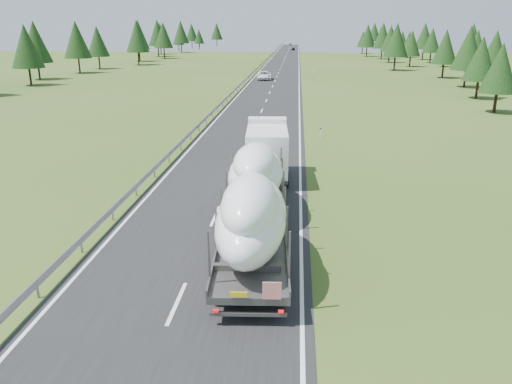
# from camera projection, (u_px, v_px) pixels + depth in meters

# --- Properties ---
(ground) EXTENTS (400.00, 400.00, 0.00)m
(ground) POSITION_uv_depth(u_px,v_px,m) (177.00, 304.00, 18.37)
(ground) COLOR #354C19
(ground) RESTS_ON ground
(road_surface) EXTENTS (10.00, 400.00, 0.02)m
(road_surface) POSITION_uv_depth(u_px,v_px,m) (279.00, 73.00, 113.03)
(road_surface) COLOR black
(road_surface) RESTS_ON ground
(guardrail) EXTENTS (0.10, 400.00, 0.76)m
(guardrail) POSITION_uv_depth(u_px,v_px,m) (255.00, 70.00, 113.20)
(guardrail) COLOR slate
(guardrail) RESTS_ON ground
(marker_posts) EXTENTS (0.13, 350.08, 1.00)m
(marker_posts) POSITION_uv_depth(u_px,v_px,m) (305.00, 57.00, 164.43)
(marker_posts) COLOR silver
(marker_posts) RESTS_ON ground
(highway_sign) EXTENTS (0.08, 0.90, 2.60)m
(highway_sign) POSITION_uv_depth(u_px,v_px,m) (313.00, 72.00, 92.98)
(highway_sign) COLOR slate
(highway_sign) RESTS_ON ground
(tree_line_right) EXTENTS (26.43, 300.44, 12.59)m
(tree_line_right) POSITION_uv_depth(u_px,v_px,m) (462.00, 42.00, 105.96)
(tree_line_right) COLOR black
(tree_line_right) RESTS_ON ground
(tree_line_left) EXTENTS (15.49, 300.72, 12.55)m
(tree_line_left) POSITION_uv_depth(u_px,v_px,m) (120.00, 37.00, 135.02)
(tree_line_left) COLOR black
(tree_line_left) RESTS_ON ground
(boat_truck) EXTENTS (3.67, 20.35, 4.40)m
(boat_truck) POSITION_uv_depth(u_px,v_px,m) (258.00, 182.00, 24.99)
(boat_truck) COLOR silver
(boat_truck) RESTS_ON ground
(distant_van) EXTENTS (3.03, 6.05, 1.65)m
(distant_van) POSITION_uv_depth(u_px,v_px,m) (264.00, 75.00, 97.42)
(distant_van) COLOR white
(distant_van) RESTS_ON ground
(distant_car_dark) EXTENTS (1.72, 3.81, 1.27)m
(distant_car_dark) POSITION_uv_depth(u_px,v_px,m) (293.00, 49.00, 226.14)
(distant_car_dark) COLOR black
(distant_car_dark) RESTS_ON ground
(distant_car_blue) EXTENTS (1.45, 3.98, 1.30)m
(distant_car_blue) POSITION_uv_depth(u_px,v_px,m) (290.00, 44.00, 292.78)
(distant_car_blue) COLOR #171842
(distant_car_blue) RESTS_ON ground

